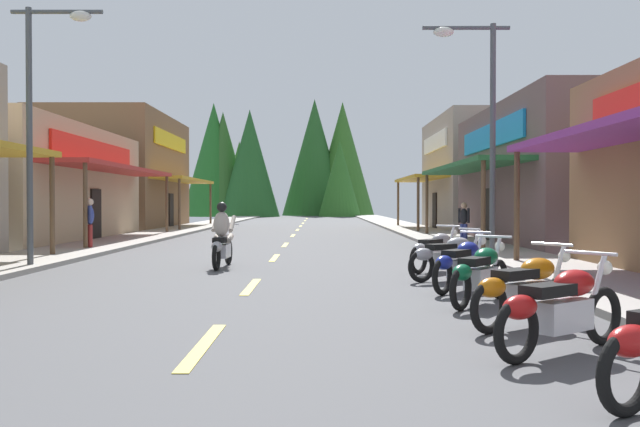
# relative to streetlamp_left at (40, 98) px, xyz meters

# --- Properties ---
(ground) EXTENTS (10.13, 91.63, 0.10)m
(ground) POSITION_rel_streetlamp_left_xyz_m (5.14, 14.82, -4.01)
(ground) COLOR #4C4C4F
(sidewalk_left) EXTENTS (2.71, 91.63, 0.12)m
(sidewalk_left) POSITION_rel_streetlamp_left_xyz_m (-1.28, 14.82, -3.90)
(sidewalk_left) COLOR #9E9991
(sidewalk_left) RESTS_ON ground
(sidewalk_right) EXTENTS (2.71, 91.63, 0.12)m
(sidewalk_right) POSITION_rel_streetlamp_left_xyz_m (11.56, 14.82, -3.90)
(sidewalk_right) COLOR #9E9991
(sidewalk_right) RESTS_ON ground
(centerline_dashes) EXTENTS (0.16, 64.60, 0.01)m
(centerline_dashes) POSITION_rel_streetlamp_left_xyz_m (5.14, 16.05, -3.96)
(centerline_dashes) COLOR #E0C64C
(centerline_dashes) RESTS_ON ground
(storefront_left_middle) EXTENTS (8.54, 13.03, 4.59)m
(storefront_left_middle) POSITION_rel_streetlamp_left_xyz_m (-5.96, 11.36, -1.66)
(storefront_left_middle) COLOR tan
(storefront_left_middle) RESTS_ON ground
(storefront_left_far) EXTENTS (8.38, 11.68, 6.73)m
(storefront_left_far) POSITION_rel_streetlamp_left_xyz_m (-5.89, 24.94, -0.60)
(storefront_left_far) COLOR brown
(storefront_left_far) RESTS_ON ground
(storefront_right_middle) EXTENTS (9.34, 12.22, 5.23)m
(storefront_right_middle) POSITION_rel_streetlamp_left_xyz_m (16.65, 9.88, -1.35)
(storefront_right_middle) COLOR brown
(storefront_right_middle) RESTS_ON ground
(storefront_right_far) EXTENTS (8.41, 9.98, 6.31)m
(storefront_right_far) POSITION_rel_streetlamp_left_xyz_m (16.19, 22.20, -0.81)
(storefront_right_far) COLOR gray
(storefront_right_far) RESTS_ON ground
(streetlamp_left) EXTENTS (2.11, 0.30, 6.07)m
(streetlamp_left) POSITION_rel_streetlamp_left_xyz_m (0.00, 0.00, 0.00)
(streetlamp_left) COLOR #474C51
(streetlamp_left) RESTS_ON ground
(streetlamp_right) EXTENTS (2.11, 0.30, 5.89)m
(streetlamp_right) POSITION_rel_streetlamp_left_xyz_m (10.27, 0.74, -0.10)
(streetlamp_right) COLOR #474C51
(streetlamp_right) RESTS_ON ground
(motorcycle_parked_right_1) EXTENTS (1.78, 1.35, 1.04)m
(motorcycle_parked_right_1) POSITION_rel_streetlamp_left_xyz_m (8.88, -8.69, -3.47)
(motorcycle_parked_right_1) COLOR black
(motorcycle_parked_right_1) RESTS_ON ground
(motorcycle_parked_right_2) EXTENTS (1.77, 1.37, 1.04)m
(motorcycle_parked_right_2) POSITION_rel_streetlamp_left_xyz_m (8.99, -7.20, -3.47)
(motorcycle_parked_right_2) COLOR black
(motorcycle_parked_right_2) RESTS_ON ground
(motorcycle_parked_right_3) EXTENTS (1.33, 1.79, 1.04)m
(motorcycle_parked_right_3) POSITION_rel_streetlamp_left_xyz_m (8.85, -5.35, -3.47)
(motorcycle_parked_right_3) COLOR black
(motorcycle_parked_right_3) RESTS_ON ground
(motorcycle_parked_right_4) EXTENTS (1.40, 1.74, 1.04)m
(motorcycle_parked_right_4) POSITION_rel_streetlamp_left_xyz_m (8.91, -3.77, -3.47)
(motorcycle_parked_right_4) COLOR black
(motorcycle_parked_right_4) RESTS_ON ground
(motorcycle_parked_right_5) EXTENTS (1.89, 1.18, 1.04)m
(motorcycle_parked_right_5) POSITION_rel_streetlamp_left_xyz_m (9.00, -2.18, -3.47)
(motorcycle_parked_right_5) COLOR black
(motorcycle_parked_right_5) RESTS_ON ground
(motorcycle_parked_right_6) EXTENTS (1.48, 1.68, 1.04)m
(motorcycle_parked_right_6) POSITION_rel_streetlamp_left_xyz_m (9.02, -0.49, -3.47)
(motorcycle_parked_right_6) COLOR black
(motorcycle_parked_right_6) RESTS_ON ground
(rider_cruising_lead) EXTENTS (0.60, 2.14, 1.57)m
(rider_cruising_lead) POSITION_rel_streetlamp_left_xyz_m (4.08, 0.41, -3.31)
(rider_cruising_lead) COLOR black
(rider_cruising_lead) RESTS_ON ground
(pedestrian_browsing) EXTENTS (0.41, 0.51, 1.56)m
(pedestrian_browsing) POSITION_rel_streetlamp_left_xyz_m (11.61, 8.63, -3.07)
(pedestrian_browsing) COLOR #333F8C
(pedestrian_browsing) RESTS_ON ground
(pedestrian_strolling) EXTENTS (0.38, 0.53, 1.69)m
(pedestrian_strolling) POSITION_rel_streetlamp_left_xyz_m (-0.97, 5.92, -2.99)
(pedestrian_strolling) COLOR maroon
(pedestrian_strolling) RESTS_ON ground
(treeline_backdrop) EXTENTS (21.97, 14.06, 13.87)m
(treeline_backdrop) POSITION_rel_streetlamp_left_xyz_m (1.80, 61.59, 2.26)
(treeline_backdrop) COLOR #245623
(treeline_backdrop) RESTS_ON ground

